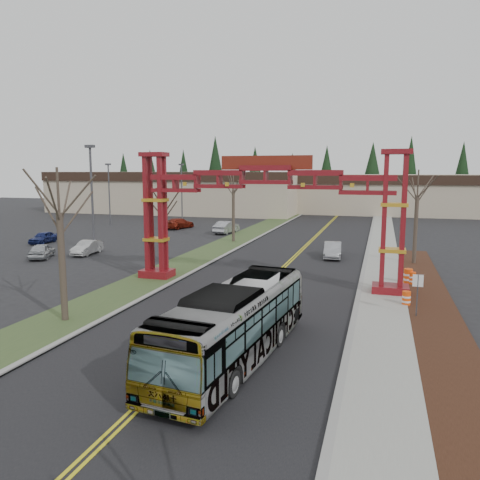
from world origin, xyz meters
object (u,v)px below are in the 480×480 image
at_px(light_pole_near, 92,190).
at_px(parked_car_far_a, 226,227).
at_px(street_sign, 418,287).
at_px(barrel_north, 408,277).
at_px(parked_car_mid_b, 43,237).
at_px(silver_sedan, 333,250).
at_px(bare_tree_median_far, 233,191).
at_px(gateway_arch, 266,196).
at_px(bare_tree_median_mid, 164,207).
at_px(retail_building_east, 398,194).
at_px(bare_tree_median_near, 59,214).
at_px(parked_car_near_b, 87,248).
at_px(retail_building_west, 182,191).
at_px(light_pole_mid, 109,190).
at_px(light_pole_far, 182,188).
at_px(barrel_south, 406,299).
at_px(parked_car_mid_a, 179,223).
at_px(transit_bus, 235,324).
at_px(barrel_mid, 412,279).
at_px(parked_car_near_a, 42,251).
at_px(bare_tree_right_far, 417,196).

bearing_deg(light_pole_near, parked_car_far_a, 62.86).
bearing_deg(street_sign, barrel_north, 90.43).
xyz_separation_m(parked_car_mid_b, parked_car_far_a, (16.13, 13.32, 0.13)).
distance_m(silver_sedan, bare_tree_median_far, 13.86).
distance_m(gateway_arch, bare_tree_median_mid, 8.16).
relative_size(retail_building_east, bare_tree_median_near, 4.87).
relative_size(parked_car_near_b, parked_car_mid_b, 1.06).
relative_size(retail_building_west, street_sign, 19.87).
distance_m(bare_tree_median_mid, bare_tree_median_far, 16.80).
relative_size(light_pole_mid, street_sign, 3.76).
bearing_deg(retail_building_east, bare_tree_median_near, -103.99).
height_order(retail_building_west, light_pole_near, light_pole_near).
bearing_deg(light_pole_far, retail_building_west, 114.09).
distance_m(light_pole_mid, barrel_north, 47.08).
distance_m(light_pole_far, barrel_south, 50.32).
bearing_deg(street_sign, parked_car_mid_b, 156.47).
height_order(gateway_arch, parked_car_mid_a, gateway_arch).
bearing_deg(barrel_north, bare_tree_median_far, 138.67).
bearing_deg(parked_car_far_a, light_pole_near, 69.85).
bearing_deg(light_pole_near, transit_bus, -45.46).
bearing_deg(retail_building_east, bare_tree_median_far, -112.31).
relative_size(street_sign, barrel_mid, 2.50).
height_order(retail_building_east, parked_car_near_b, retail_building_east).
distance_m(retail_building_east, light_pole_near, 60.69).
xyz_separation_m(gateway_arch, parked_car_near_b, (-18.55, 6.76, -5.34)).
height_order(parked_car_near_a, barrel_north, parked_car_near_a).
bearing_deg(retail_building_west, parked_car_near_a, -80.05).
xyz_separation_m(gateway_arch, retail_building_east, (10.00, 61.95, -2.47)).
distance_m(parked_car_mid_b, parked_car_far_a, 20.92).
bearing_deg(bare_tree_median_mid, light_pole_far, 111.97).
bearing_deg(bare_tree_right_far, gateway_arch, -133.16).
bearing_deg(parked_car_mid_a, silver_sedan, 159.05).
xyz_separation_m(transit_bus, parked_car_mid_b, (-28.96, 23.84, -0.91)).
relative_size(parked_car_near_b, light_pole_near, 0.39).
height_order(transit_bus, parked_car_mid_a, transit_bus).
relative_size(bare_tree_right_far, street_sign, 3.34).
bearing_deg(retail_building_east, bare_tree_right_far, -90.00).
distance_m(bare_tree_median_near, barrel_south, 19.22).
bearing_deg(light_pole_mid, retail_building_east, 39.73).
bearing_deg(parked_car_near_a, light_pole_near, -137.83).
bearing_deg(bare_tree_right_far, silver_sedan, 171.64).
distance_m(gateway_arch, retail_building_west, 61.78).
relative_size(gateway_arch, light_pole_far, 2.08).
xyz_separation_m(parked_car_far_a, light_pole_mid, (-18.98, 4.12, 4.28)).
height_order(bare_tree_right_far, barrel_north, bare_tree_right_far).
distance_m(parked_car_mid_a, bare_tree_right_far, 33.52).
height_order(light_pole_mid, street_sign, light_pole_mid).
relative_size(retail_building_east, parked_car_far_a, 8.25).
height_order(gateway_arch, parked_car_mid_b, gateway_arch).
distance_m(parked_car_far_a, light_pole_far, 17.15).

